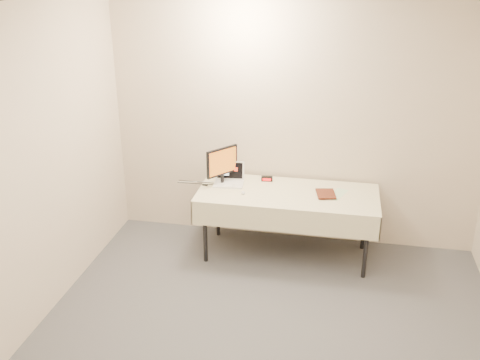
% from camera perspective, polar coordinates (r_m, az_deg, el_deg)
% --- Properties ---
extents(back_wall, '(4.00, 0.10, 2.70)m').
position_cam_1_polar(back_wall, '(5.77, 5.84, 6.05)').
color(back_wall, beige).
rests_on(back_wall, ground).
extents(table, '(1.86, 0.81, 0.74)m').
position_cam_1_polar(table, '(5.58, 5.11, -1.90)').
color(table, black).
rests_on(table, ground).
extents(laptop, '(0.34, 0.28, 0.22)m').
position_cam_1_polar(laptop, '(5.75, -1.17, 0.19)').
color(laptop, white).
rests_on(laptop, table).
extents(monitor, '(0.26, 0.33, 0.41)m').
position_cam_1_polar(monitor, '(5.65, -1.92, 1.80)').
color(monitor, black).
rests_on(monitor, table).
extents(book, '(0.19, 0.06, 0.25)m').
position_cam_1_polar(book, '(5.48, 8.25, -0.43)').
color(book, maroon).
rests_on(book, table).
extents(alarm_clock, '(0.13, 0.06, 0.05)m').
position_cam_1_polar(alarm_clock, '(5.82, 2.89, 0.15)').
color(alarm_clock, black).
rests_on(alarm_clock, table).
extents(clicker, '(0.06, 0.09, 0.02)m').
position_cam_1_polar(clicker, '(5.50, 0.34, -1.37)').
color(clicker, silver).
rests_on(clicker, table).
extents(paper_form, '(0.23, 0.33, 0.00)m').
position_cam_1_polar(paper_form, '(5.58, 10.36, -1.50)').
color(paper_form, '#BDE1B3').
rests_on(paper_form, table).
extents(usb_dongle, '(0.06, 0.03, 0.01)m').
position_cam_1_polar(usb_dongle, '(5.71, -3.76, -0.55)').
color(usb_dongle, black).
rests_on(usb_dongle, table).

